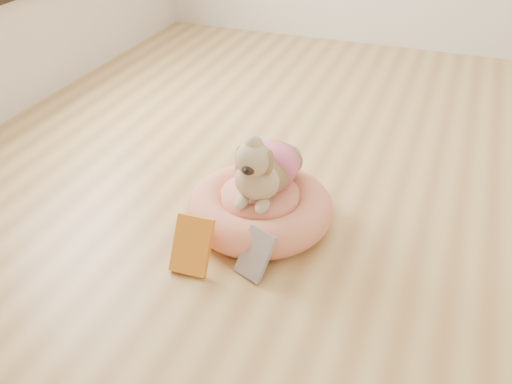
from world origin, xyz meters
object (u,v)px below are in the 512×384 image
(book_white, at_px, (255,254))
(dog, at_px, (264,157))
(pet_bed, at_px, (260,208))
(book_yellow, at_px, (192,245))

(book_white, bearing_deg, dog, 127.41)
(pet_bed, bearing_deg, book_yellow, -111.74)
(book_yellow, bearing_deg, book_white, 11.03)
(book_white, bearing_deg, pet_bed, 129.98)
(pet_bed, bearing_deg, dog, 52.91)
(book_yellow, height_order, book_white, book_yellow)
(book_yellow, bearing_deg, pet_bed, 66.77)
(dog, height_order, book_yellow, dog)
(pet_bed, relative_size, dog, 1.42)
(dog, xyz_separation_m, book_yellow, (-0.16, -0.38, -0.22))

